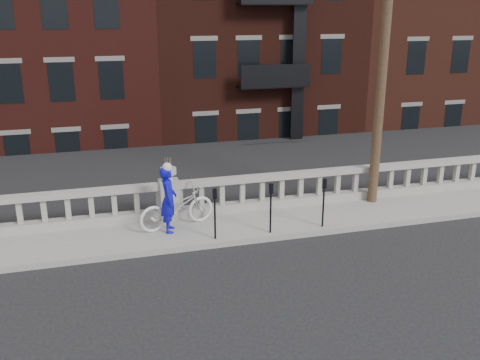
% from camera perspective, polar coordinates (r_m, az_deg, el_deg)
% --- Properties ---
extents(ground, '(120.00, 120.00, 0.00)m').
position_cam_1_polar(ground, '(11.92, -4.51, -11.46)').
color(ground, black).
rests_on(ground, ground).
extents(sidewalk, '(32.00, 2.20, 0.15)m').
position_cam_1_polar(sidewalk, '(14.54, -6.87, -5.57)').
color(sidewalk, gray).
rests_on(sidewalk, ground).
extents(balustrade, '(28.00, 0.34, 1.03)m').
position_cam_1_polar(balustrade, '(15.21, -7.51, -2.24)').
color(balustrade, gray).
rests_on(balustrade, sidewalk).
extents(planter_pedestal, '(0.55, 0.55, 1.76)m').
position_cam_1_polar(planter_pedestal, '(15.15, -7.54, -1.56)').
color(planter_pedestal, gray).
rests_on(planter_pedestal, sidewalk).
extents(lower_level, '(80.00, 44.00, 20.80)m').
position_cam_1_polar(lower_level, '(33.51, -11.65, 12.02)').
color(lower_level, '#605E59').
rests_on(lower_level, ground).
extents(utility_pole, '(1.60, 0.28, 10.00)m').
position_cam_1_polar(utility_pole, '(16.04, 15.26, 15.15)').
color(utility_pole, '#422D1E').
rests_on(utility_pole, sidewalk).
extents(parking_meter_a, '(0.10, 0.09, 1.36)m').
position_cam_1_polar(parking_meter_a, '(13.57, -2.71, -3.01)').
color(parking_meter_a, black).
rests_on(parking_meter_a, sidewalk).
extents(parking_meter_b, '(0.10, 0.09, 1.36)m').
position_cam_1_polar(parking_meter_b, '(13.96, 3.30, -2.41)').
color(parking_meter_b, black).
rests_on(parking_meter_b, sidewalk).
extents(parking_meter_c, '(0.10, 0.09, 1.36)m').
position_cam_1_polar(parking_meter_c, '(14.50, 8.92, -1.83)').
color(parking_meter_c, black).
rests_on(parking_meter_c, sidewalk).
extents(bicycle, '(2.28, 1.32, 1.13)m').
position_cam_1_polar(bicycle, '(14.54, -6.77, -2.86)').
color(bicycle, white).
rests_on(bicycle, sidewalk).
extents(cyclist, '(0.53, 0.71, 1.78)m').
position_cam_1_polar(cyclist, '(14.16, -7.63, -2.06)').
color(cyclist, '#0E0CBA').
rests_on(cyclist, sidewalk).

